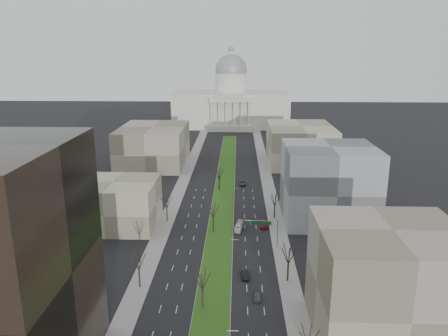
% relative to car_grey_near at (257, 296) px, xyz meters
% --- Properties ---
extents(ground, '(600.00, 600.00, 0.00)m').
position_rel_car_grey_near_xyz_m(ground, '(-9.70, 75.82, -0.71)').
color(ground, black).
rests_on(ground, ground).
extents(median, '(8.00, 222.03, 0.20)m').
position_rel_car_grey_near_xyz_m(median, '(-9.70, 74.80, -0.61)').
color(median, '#999993').
rests_on(median, ground).
extents(sidewalk_left, '(5.00, 330.00, 0.15)m').
position_rel_car_grey_near_xyz_m(sidewalk_left, '(-27.20, 50.82, -0.63)').
color(sidewalk_left, gray).
rests_on(sidewalk_left, ground).
extents(sidewalk_right, '(5.00, 330.00, 0.15)m').
position_rel_car_grey_near_xyz_m(sidewalk_right, '(7.80, 50.82, -0.63)').
color(sidewalk_right, gray).
rests_on(sidewalk_right, ground).
extents(capitol, '(80.00, 46.00, 55.00)m').
position_rel_car_grey_near_xyz_m(capitol, '(-9.70, 225.40, 15.60)').
color(capitol, beige).
rests_on(capitol, ground).
extents(building_beige_left, '(26.00, 22.00, 14.00)m').
position_rel_car_grey_near_xyz_m(building_beige_left, '(-42.70, 40.82, 6.29)').
color(building_beige_left, gray).
rests_on(building_beige_left, ground).
extents(building_tan_right, '(26.00, 24.00, 22.00)m').
position_rel_car_grey_near_xyz_m(building_tan_right, '(23.30, -12.18, 10.29)').
color(building_tan_right, gray).
rests_on(building_tan_right, ground).
extents(building_grey_right, '(28.00, 26.00, 24.00)m').
position_rel_car_grey_near_xyz_m(building_grey_right, '(24.30, 47.82, 11.29)').
color(building_grey_right, slate).
rests_on(building_grey_right, ground).
extents(building_far_left, '(30.00, 40.00, 18.00)m').
position_rel_car_grey_near_xyz_m(building_far_left, '(-44.70, 115.82, 8.29)').
color(building_far_left, gray).
rests_on(building_far_left, ground).
extents(building_far_right, '(30.00, 40.00, 18.00)m').
position_rel_car_grey_near_xyz_m(building_far_right, '(25.30, 120.82, 8.29)').
color(building_far_right, gray).
rests_on(building_far_right, ground).
extents(tree_left_mid, '(5.40, 5.40, 9.72)m').
position_rel_car_grey_near_xyz_m(tree_left_mid, '(-26.90, 3.82, 6.29)').
color(tree_left_mid, black).
rests_on(tree_left_mid, ground).
extents(tree_left_far, '(5.28, 5.28, 9.50)m').
position_rel_car_grey_near_xyz_m(tree_left_far, '(-26.90, 43.82, 6.13)').
color(tree_left_far, black).
rests_on(tree_left_far, ground).
extents(tree_right_mid, '(5.52, 5.52, 9.94)m').
position_rel_car_grey_near_xyz_m(tree_right_mid, '(7.50, 7.82, 6.45)').
color(tree_right_mid, black).
rests_on(tree_right_mid, ground).
extents(tree_right_far, '(5.04, 5.04, 9.07)m').
position_rel_car_grey_near_xyz_m(tree_right_far, '(7.50, 47.82, 5.82)').
color(tree_right_far, black).
rests_on(tree_right_far, ground).
extents(tree_median_a, '(5.40, 5.40, 9.72)m').
position_rel_car_grey_near_xyz_m(tree_median_a, '(-11.70, -4.18, 6.29)').
color(tree_median_a, black).
rests_on(tree_median_a, ground).
extents(tree_median_b, '(5.40, 5.40, 9.72)m').
position_rel_car_grey_near_xyz_m(tree_median_b, '(-11.70, 35.82, 6.29)').
color(tree_median_b, black).
rests_on(tree_median_b, ground).
extents(tree_median_c, '(5.40, 5.40, 9.72)m').
position_rel_car_grey_near_xyz_m(tree_median_c, '(-11.70, 75.82, 6.29)').
color(tree_median_c, black).
rests_on(tree_median_c, ground).
extents(streetlamp_median_b, '(1.90, 0.20, 9.16)m').
position_rel_car_grey_near_xyz_m(streetlamp_median_b, '(-5.94, 10.82, 4.10)').
color(streetlamp_median_b, gray).
rests_on(streetlamp_median_b, ground).
extents(streetlamp_median_c, '(1.90, 0.20, 9.16)m').
position_rel_car_grey_near_xyz_m(streetlamp_median_c, '(-5.94, 50.82, 4.10)').
color(streetlamp_median_c, gray).
rests_on(streetlamp_median_c, ground).
extents(mast_arm_signs, '(9.12, 0.24, 8.09)m').
position_rel_car_grey_near_xyz_m(mast_arm_signs, '(3.79, 25.84, 5.40)').
color(mast_arm_signs, gray).
rests_on(mast_arm_signs, ground).
extents(car_grey_near, '(1.94, 4.26, 1.42)m').
position_rel_car_grey_near_xyz_m(car_grey_near, '(0.00, 0.00, 0.00)').
color(car_grey_near, '#46494D').
rests_on(car_grey_near, ground).
extents(car_black, '(1.79, 4.78, 1.56)m').
position_rel_car_grey_near_xyz_m(car_black, '(-2.55, 9.45, 0.07)').
color(car_black, black).
rests_on(car_black, ground).
extents(car_red, '(2.86, 5.87, 1.64)m').
position_rel_car_grey_near_xyz_m(car_red, '(3.80, 40.43, 0.11)').
color(car_red, maroon).
rests_on(car_red, ground).
extents(car_grey_far, '(2.74, 5.56, 1.52)m').
position_rel_car_grey_near_xyz_m(car_grey_far, '(-2.66, 83.79, 0.05)').
color(car_grey_far, '#424349').
rests_on(car_grey_far, ground).
extents(box_van, '(2.93, 7.85, 2.13)m').
position_rel_car_grey_near_xyz_m(box_van, '(-3.96, 38.25, 0.36)').
color(box_van, silver).
rests_on(box_van, ground).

